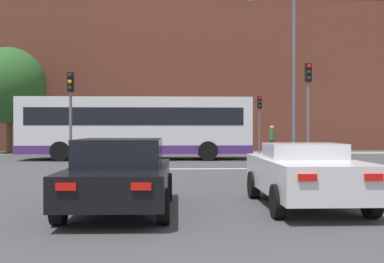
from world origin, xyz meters
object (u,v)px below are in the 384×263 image
object	(u,v)px
pedestrian_walking_east	(230,139)
pedestrian_walking_west	(193,139)
traffic_light_near_right	(308,98)
traffic_light_far_left	(104,115)
car_saloon_left	(120,174)
pedestrian_waiting	(272,137)
traffic_light_far_right	(260,115)
bus_crossing_lead	(136,126)
street_lamp_junction	(286,60)
traffic_light_near_left	(70,104)
car_roadster_right	(305,174)

from	to	relation	value
pedestrian_walking_east	pedestrian_walking_west	size ratio (longest dim) A/B	1.04
traffic_light_near_right	traffic_light_far_left	world-z (taller)	traffic_light_near_right
car_saloon_left	pedestrian_waiting	bearing A→B (deg)	71.39
car_saloon_left	traffic_light_near_right	world-z (taller)	traffic_light_near_right
traffic_light_near_right	traffic_light_far_right	bearing A→B (deg)	91.42
bus_crossing_lead	street_lamp_junction	size ratio (longest dim) A/B	1.49
bus_crossing_lead	pedestrian_walking_east	xyz separation A→B (m)	(5.72, 5.84, -0.80)
car_saloon_left	traffic_light_far_left	xyz separation A→B (m)	(-3.24, 21.32, 1.76)
bus_crossing_lead	traffic_light_near_left	size ratio (longest dim) A/B	3.03
car_saloon_left	pedestrian_walking_east	world-z (taller)	pedestrian_walking_east
traffic_light_far_left	street_lamp_junction	bearing A→B (deg)	-40.19
traffic_light_near_right	pedestrian_walking_west	bearing A→B (deg)	112.05
traffic_light_near_left	traffic_light_near_right	bearing A→B (deg)	3.39
pedestrian_walking_east	street_lamp_junction	bearing A→B (deg)	-12.98
traffic_light_near_right	pedestrian_walking_west	world-z (taller)	traffic_light_near_right
traffic_light_near_right	pedestrian_walking_east	world-z (taller)	traffic_light_near_right
car_roadster_right	pedestrian_walking_west	xyz separation A→B (m)	(-1.36, 21.51, 0.21)
pedestrian_walking_east	car_roadster_right	bearing A→B (deg)	-26.38
traffic_light_far_left	traffic_light_near_right	bearing A→B (deg)	-45.61
car_saloon_left	pedestrian_walking_west	world-z (taller)	pedestrian_walking_west
bus_crossing_lead	pedestrian_walking_west	distance (m)	6.95
car_saloon_left	traffic_light_near_right	xyz separation A→B (m)	(6.97, 10.89, 2.25)
car_roadster_right	pedestrian_waiting	distance (m)	21.45
car_roadster_right	pedestrian_walking_west	distance (m)	21.55
bus_crossing_lead	traffic_light_far_right	size ratio (longest dim) A/B	3.23
traffic_light_far_left	pedestrian_walking_east	world-z (taller)	traffic_light_far_left
car_saloon_left	traffic_light_far_right	distance (m)	22.09
traffic_light_far_right	car_saloon_left	bearing A→B (deg)	-107.78
car_roadster_right	traffic_light_near_right	world-z (taller)	traffic_light_near_right
bus_crossing_lead	car_saloon_left	bearing A→B (deg)	-177.07
pedestrian_walking_east	traffic_light_near_right	bearing A→B (deg)	-12.79
car_roadster_right	street_lamp_junction	distance (m)	13.61
car_saloon_left	bus_crossing_lead	world-z (taller)	bus_crossing_lead
pedestrian_waiting	pedestrian_walking_west	distance (m)	5.16
car_roadster_right	pedestrian_waiting	bearing A→B (deg)	79.85
street_lamp_junction	pedestrian_walking_east	bearing A→B (deg)	100.59
bus_crossing_lead	pedestrian_walking_east	world-z (taller)	bus_crossing_lead
car_saloon_left	traffic_light_far_left	distance (m)	21.63
pedestrian_walking_west	car_roadster_right	bearing A→B (deg)	-24.24
car_saloon_left	traffic_light_far_left	size ratio (longest dim) A/B	1.19
bus_crossing_lead	traffic_light_far_right	distance (m)	9.13
traffic_light_near_right	traffic_light_far_left	distance (m)	14.60
street_lamp_junction	traffic_light_near_left	bearing A→B (deg)	-163.92
pedestrian_walking_east	pedestrian_walking_west	xyz separation A→B (m)	(-2.40, 0.21, -0.04)
pedestrian_walking_west	traffic_light_far_left	bearing A→B (deg)	-111.90
traffic_light_near_left	street_lamp_junction	distance (m)	10.27
traffic_light_near_right	pedestrian_walking_east	bearing A→B (deg)	100.78
pedestrian_waiting	street_lamp_junction	bearing A→B (deg)	-157.78
car_saloon_left	pedestrian_waiting	xyz separation A→B (m)	(7.65, 21.52, 0.35)
pedestrian_walking_west	traffic_light_near_right	bearing A→B (deg)	-5.81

